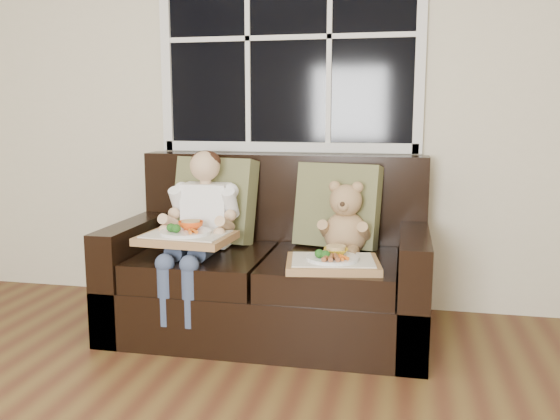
% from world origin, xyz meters
% --- Properties ---
extents(window_back, '(1.62, 0.04, 1.37)m').
position_xyz_m(window_back, '(0.12, 2.48, 1.65)').
color(window_back, black).
rests_on(window_back, room_walls).
extents(loveseat, '(1.70, 0.92, 0.96)m').
position_xyz_m(loveseat, '(0.12, 2.02, 0.31)').
color(loveseat, black).
rests_on(loveseat, ground).
extents(pillow_left, '(0.53, 0.32, 0.51)m').
position_xyz_m(pillow_left, '(-0.26, 2.17, 0.70)').
color(pillow_left, olive).
rests_on(pillow_left, loveseat).
extents(pillow_right, '(0.50, 0.30, 0.48)m').
position_xyz_m(pillow_right, '(0.46, 2.17, 0.68)').
color(pillow_right, olive).
rests_on(pillow_right, loveseat).
extents(child, '(0.37, 0.59, 0.84)m').
position_xyz_m(child, '(-0.26, 1.90, 0.64)').
color(child, white).
rests_on(child, loveseat).
extents(teddy_bear, '(0.25, 0.31, 0.41)m').
position_xyz_m(teddy_bear, '(0.52, 2.01, 0.61)').
color(teddy_bear, tan).
rests_on(teddy_bear, loveseat).
extents(tray_left, '(0.49, 0.38, 0.11)m').
position_xyz_m(tray_left, '(-0.27, 1.71, 0.58)').
color(tray_left, '#AB784D').
rests_on(tray_left, child).
extents(tray_right, '(0.50, 0.41, 0.10)m').
position_xyz_m(tray_right, '(0.50, 1.70, 0.48)').
color(tray_right, '#AB784D').
rests_on(tray_right, loveseat).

